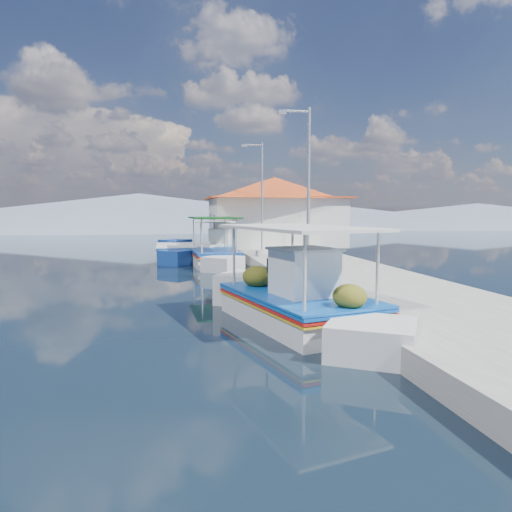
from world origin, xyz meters
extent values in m
plane|color=black|center=(0.00, 0.00, 0.00)|extent=(160.00, 160.00, 0.00)
cube|color=#B0ADA4|center=(5.90, 6.00, 0.25)|extent=(5.00, 44.00, 0.50)
cylinder|color=#A5A8AD|center=(3.80, -3.00, 0.65)|extent=(0.20, 0.20, 0.30)
cylinder|color=#A5A8AD|center=(3.80, 2.00, 0.65)|extent=(0.20, 0.20, 0.30)
cylinder|color=#A5A8AD|center=(3.80, 8.00, 0.65)|extent=(0.20, 0.20, 0.30)
cylinder|color=#A5A8AD|center=(3.80, 14.00, 0.65)|extent=(0.20, 0.20, 0.30)
cube|color=white|center=(2.60, -3.87, 0.23)|extent=(3.30, 4.88, 0.98)
cube|color=white|center=(3.33, -1.01, 0.35)|extent=(2.23, 2.23, 1.08)
cube|color=white|center=(1.88, -6.64, 0.23)|extent=(2.17, 2.17, 0.93)
cube|color=#0D4FAA|center=(2.60, -3.87, 0.68)|extent=(3.40, 5.03, 0.06)
cube|color=#B5130F|center=(2.60, -3.87, 0.60)|extent=(3.40, 5.03, 0.05)
cube|color=gold|center=(2.60, -3.87, 0.52)|extent=(3.40, 5.03, 0.04)
cube|color=#0D4FAA|center=(2.60, -3.87, 0.75)|extent=(3.41, 4.99, 0.05)
cube|color=brown|center=(2.60, -3.87, 0.72)|extent=(3.10, 4.75, 0.05)
cube|color=white|center=(2.52, -4.17, 1.29)|extent=(1.54, 1.60, 1.13)
cube|color=silver|center=(2.52, -4.17, 1.87)|extent=(1.67, 1.73, 0.06)
cylinder|color=beige|center=(2.19, -1.83, 1.54)|extent=(0.07, 0.07, 1.64)
cylinder|color=beige|center=(3.94, -2.28, 1.54)|extent=(0.07, 0.07, 1.64)
cylinder|color=beige|center=(1.25, -5.46, 1.54)|extent=(0.07, 0.07, 1.64)
cylinder|color=beige|center=(3.01, -5.91, 1.54)|extent=(0.07, 0.07, 1.64)
cube|color=silver|center=(2.60, -3.87, 2.36)|extent=(3.41, 4.91, 0.07)
ellipsoid|color=#464713|center=(2.56, -2.37, 1.01)|extent=(0.78, 0.86, 0.59)
ellipsoid|color=#464713|center=(3.38, -2.05, 0.97)|extent=(0.66, 0.72, 0.49)
ellipsoid|color=#464713|center=(2.34, -5.71, 0.98)|extent=(0.70, 0.77, 0.52)
sphere|color=#F22F07|center=(3.75, -3.53, 1.49)|extent=(0.41, 0.41, 0.41)
cube|color=white|center=(1.71, 8.73, 0.23)|extent=(2.33, 4.01, 0.99)
cube|color=white|center=(1.88, 11.33, 0.36)|extent=(2.12, 2.12, 1.10)
cube|color=white|center=(1.55, 6.20, 0.23)|extent=(2.06, 2.06, 0.94)
cube|color=#0D4FAA|center=(1.71, 8.73, 0.69)|extent=(2.40, 4.13, 0.06)
cube|color=#B5130F|center=(1.71, 8.73, 0.61)|extent=(2.40, 4.13, 0.05)
cube|color=gold|center=(1.71, 8.73, 0.53)|extent=(2.40, 4.13, 0.04)
cube|color=navy|center=(1.71, 8.73, 0.76)|extent=(2.42, 4.09, 0.05)
cube|color=brown|center=(1.71, 8.73, 0.73)|extent=(2.16, 3.92, 0.05)
cylinder|color=beige|center=(0.98, 10.41, 1.57)|extent=(0.07, 0.07, 1.67)
cylinder|color=beige|center=(2.65, 10.30, 1.57)|extent=(0.07, 0.07, 1.67)
cylinder|color=beige|center=(0.77, 7.15, 1.57)|extent=(0.07, 0.07, 1.67)
cylinder|color=beige|center=(2.44, 7.04, 1.57)|extent=(0.07, 0.07, 1.67)
cube|color=#0C4013|center=(1.71, 8.73, 2.40)|extent=(2.44, 4.02, 0.07)
cube|color=navy|center=(-0.15, 11.76, 0.25)|extent=(2.08, 3.91, 1.09)
cube|color=navy|center=(-0.13, 14.36, 0.39)|extent=(2.09, 2.09, 1.20)
cube|color=navy|center=(-0.17, 9.24, 0.25)|extent=(2.04, 2.04, 1.03)
cube|color=#0D4FAA|center=(-0.15, 11.76, 0.75)|extent=(2.15, 4.03, 0.07)
cube|color=#B5130F|center=(-0.15, 11.76, 0.66)|extent=(2.15, 4.03, 0.06)
cube|color=gold|center=(-0.15, 11.76, 0.58)|extent=(2.15, 4.03, 0.05)
cube|color=white|center=(-0.15, 11.76, 0.83)|extent=(2.17, 3.99, 0.06)
cube|color=brown|center=(-0.15, 11.76, 0.80)|extent=(1.92, 3.83, 0.06)
cube|color=white|center=(2.46, 12.39, 0.20)|extent=(3.11, 4.17, 0.88)
cube|color=white|center=(1.60, 14.72, 0.31)|extent=(1.86, 1.86, 0.97)
cube|color=white|center=(3.28, 10.12, 0.20)|extent=(1.81, 1.81, 0.83)
cube|color=#0D4FAA|center=(2.46, 12.39, 0.61)|extent=(3.20, 4.29, 0.06)
cube|color=#B5130F|center=(2.46, 12.39, 0.54)|extent=(3.20, 4.29, 0.05)
cube|color=gold|center=(2.46, 12.39, 0.47)|extent=(3.20, 4.29, 0.04)
cube|color=#0D4FAA|center=(2.46, 12.39, 0.68)|extent=(3.20, 4.27, 0.05)
cube|color=brown|center=(2.46, 12.39, 0.65)|extent=(2.93, 4.05, 0.05)
cube|color=white|center=(2.55, 12.12, 1.16)|extent=(1.42, 1.50, 1.02)
cube|color=silver|center=(2.55, 12.12, 1.68)|extent=(1.54, 1.62, 0.06)
cylinder|color=beige|center=(1.19, 13.59, 1.39)|extent=(0.06, 0.06, 1.48)
cylinder|color=beige|center=(2.65, 14.12, 1.39)|extent=(0.06, 0.06, 1.48)
cylinder|color=beige|center=(2.27, 10.65, 1.39)|extent=(0.06, 0.06, 1.48)
cylinder|color=beige|center=(3.72, 11.18, 1.39)|extent=(0.06, 0.06, 1.48)
cube|color=silver|center=(2.46, 12.39, 2.13)|extent=(3.20, 4.20, 0.06)
cube|color=silver|center=(6.20, 15.00, 2.00)|extent=(8.00, 6.00, 3.00)
cube|color=#C44B1B|center=(6.20, 15.00, 3.55)|extent=(8.64, 6.48, 0.10)
pyramid|color=#C44B1B|center=(6.20, 15.00, 4.20)|extent=(10.49, 10.49, 1.40)
cube|color=brown|center=(2.22, 14.00, 1.50)|extent=(0.06, 1.00, 2.00)
cube|color=#0D4FAA|center=(2.22, 16.50, 2.10)|extent=(0.06, 1.20, 0.90)
cylinder|color=#A5A8AD|center=(4.60, 2.00, 3.50)|extent=(0.12, 0.12, 6.00)
cylinder|color=#A5A8AD|center=(4.10, 2.00, 6.35)|extent=(1.00, 0.08, 0.08)
cube|color=#A5A8AD|center=(3.60, 2.00, 6.30)|extent=(0.30, 0.14, 0.14)
cylinder|color=#A5A8AD|center=(4.60, 11.00, 3.50)|extent=(0.12, 0.12, 6.00)
cylinder|color=#A5A8AD|center=(4.10, 11.00, 6.35)|extent=(1.00, 0.08, 0.08)
cube|color=#A5A8AD|center=(3.60, 11.00, 6.30)|extent=(0.30, 0.14, 0.14)
cone|color=slate|center=(-5.00, 56.00, 2.45)|extent=(96.00, 96.00, 5.50)
cone|color=slate|center=(25.00, 56.00, 1.60)|extent=(76.80, 76.80, 3.80)
cone|color=slate|center=(50.00, 56.00, 1.80)|extent=(89.60, 89.60, 4.20)
camera|label=1|loc=(-0.41, -14.83, 2.79)|focal=32.97mm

